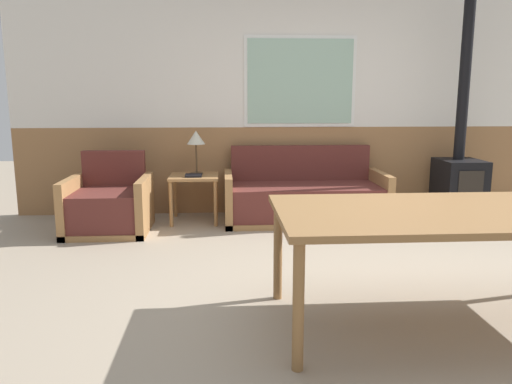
% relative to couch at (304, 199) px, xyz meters
% --- Properties ---
extents(ground_plane, '(16.00, 16.00, 0.00)m').
position_rel_couch_xyz_m(ground_plane, '(0.23, -2.14, -0.25)').
color(ground_plane, gray).
extents(wall_back, '(7.20, 0.09, 2.70)m').
position_rel_couch_xyz_m(wall_back, '(0.22, 0.49, 1.10)').
color(wall_back, '#996B42').
rests_on(wall_back, ground_plane).
extents(couch, '(1.81, 0.83, 0.83)m').
position_rel_couch_xyz_m(couch, '(0.00, 0.00, 0.00)').
color(couch, '#9E7042').
rests_on(couch, ground_plane).
extents(armchair, '(0.83, 0.82, 0.82)m').
position_rel_couch_xyz_m(armchair, '(-2.12, -0.33, 0.00)').
color(armchair, '#9E7042').
rests_on(armchair, ground_plane).
extents(side_table, '(0.54, 0.54, 0.53)m').
position_rel_couch_xyz_m(side_table, '(-1.25, 0.05, 0.19)').
color(side_table, '#9E7042').
rests_on(side_table, ground_plane).
extents(table_lamp, '(0.20, 0.20, 0.49)m').
position_rel_couch_xyz_m(table_lamp, '(-1.22, 0.14, 0.66)').
color(table_lamp, '#4C3823').
rests_on(table_lamp, side_table).
extents(book_stack, '(0.18, 0.16, 0.03)m').
position_rel_couch_xyz_m(book_stack, '(-1.25, -0.05, 0.29)').
color(book_stack, black).
rests_on(book_stack, side_table).
extents(dining_table, '(2.20, 1.06, 0.73)m').
position_rel_couch_xyz_m(dining_table, '(0.49, -2.71, 0.42)').
color(dining_table, olive).
rests_on(dining_table, ground_plane).
extents(wood_stove, '(0.47, 0.55, 2.47)m').
position_rel_couch_xyz_m(wood_stove, '(1.79, -0.02, 0.32)').
color(wood_stove, black).
rests_on(wood_stove, ground_plane).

